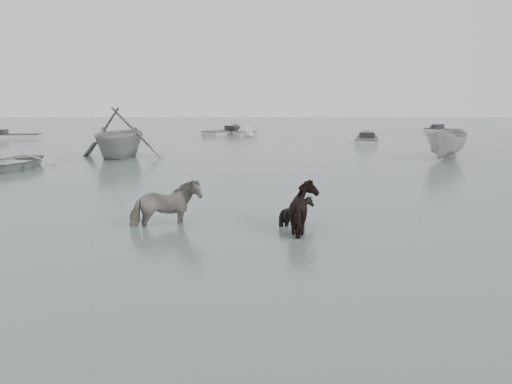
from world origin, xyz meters
TOP-DOWN VIEW (x-y plane):
  - ground at (0.00, 0.00)m, footprint 140.00×140.00m
  - pony_pinto at (-2.88, 1.99)m, footprint 2.21×1.60m
  - pony_dark at (1.15, 1.34)m, footprint 1.89×2.04m
  - pony_black at (0.92, 2.17)m, footprint 1.12×1.02m
  - rowboat_lead at (-12.19, 14.00)m, footprint 3.43×4.67m
  - rowboat_trail at (-8.00, 19.03)m, footprint 5.90×6.55m
  - boat_small at (10.89, 18.36)m, footprint 4.10×4.86m
  - skiff_port at (8.21, 27.91)m, footprint 2.75×5.78m
  - skiff_outer at (-19.73, 32.38)m, footprint 6.25×1.88m
  - skiff_mid at (-1.22, 35.99)m, footprint 3.41×5.60m
  - skiff_star at (17.37, 38.47)m, footprint 3.61×4.55m
  - skiff_far at (-2.59, 36.54)m, footprint 5.12×6.09m

SIDE VIEW (x-z plane):
  - ground at x=0.00m, z-range 0.00..0.00m
  - skiff_port at x=8.21m, z-range 0.00..0.75m
  - skiff_outer at x=-19.73m, z-range 0.00..0.75m
  - skiff_mid at x=-1.22m, z-range 0.00..0.75m
  - skiff_star at x=17.37m, z-range 0.00..0.75m
  - skiff_far at x=-2.59m, z-range 0.00..0.75m
  - rowboat_lead at x=-12.19m, z-range 0.00..0.94m
  - pony_black at x=0.92m, z-range 0.00..1.17m
  - pony_dark at x=1.15m, z-range 0.00..1.67m
  - pony_pinto at x=-2.88m, z-range 0.00..1.70m
  - boat_small at x=10.89m, z-range 0.00..1.81m
  - rowboat_trail at x=-8.00m, z-range 0.00..3.06m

